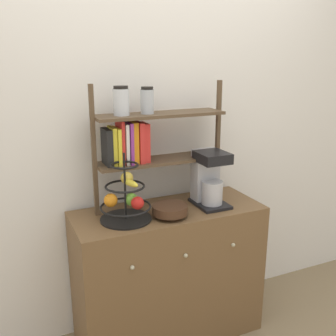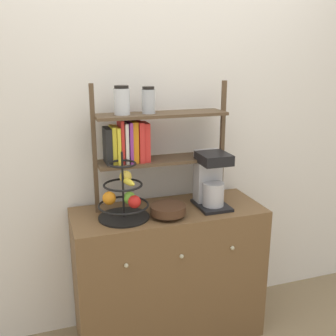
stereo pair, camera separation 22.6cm
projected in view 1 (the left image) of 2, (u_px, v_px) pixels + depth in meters
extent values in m
cube|color=silver|center=(151.00, 128.00, 2.45)|extent=(7.00, 0.05, 2.60)
cube|color=brown|center=(168.00, 273.00, 2.45)|extent=(1.14, 0.45, 0.85)
sphere|color=#B2AD8C|center=(132.00, 268.00, 2.06)|extent=(0.02, 0.02, 0.02)
sphere|color=#B2AD8C|center=(186.00, 256.00, 2.18)|extent=(0.02, 0.02, 0.02)
sphere|color=#B2AD8C|center=(233.00, 245.00, 2.31)|extent=(0.02, 0.02, 0.02)
cube|color=black|center=(210.00, 204.00, 2.41)|extent=(0.18, 0.24, 0.02)
cube|color=#B7B7BC|center=(205.00, 175.00, 2.42)|extent=(0.15, 0.10, 0.32)
cylinder|color=#B7B7BC|center=(212.00, 192.00, 2.37)|extent=(0.13, 0.13, 0.14)
cube|color=black|center=(212.00, 157.00, 2.32)|extent=(0.17, 0.19, 0.06)
cylinder|color=black|center=(126.00, 219.00, 2.19)|extent=(0.29, 0.29, 0.01)
cylinder|color=black|center=(125.00, 186.00, 2.14)|extent=(0.01, 0.01, 0.38)
torus|color=black|center=(126.00, 207.00, 2.17)|extent=(0.29, 0.29, 0.01)
torus|color=black|center=(125.00, 186.00, 2.14)|extent=(0.22, 0.22, 0.01)
torus|color=black|center=(124.00, 165.00, 2.11)|extent=(0.16, 0.16, 0.01)
sphere|color=red|center=(138.00, 203.00, 2.13)|extent=(0.07, 0.07, 0.07)
sphere|color=#6BAD33|center=(131.00, 199.00, 2.18)|extent=(0.07, 0.07, 0.07)
sphere|color=orange|center=(111.00, 200.00, 2.16)|extent=(0.08, 0.08, 0.08)
ellipsoid|color=yellow|center=(130.00, 183.00, 2.13)|extent=(0.07, 0.15, 0.04)
sphere|color=gold|center=(127.00, 178.00, 2.17)|extent=(0.07, 0.07, 0.07)
cylinder|color=#422819|center=(170.00, 215.00, 2.23)|extent=(0.11, 0.11, 0.02)
cylinder|color=#422819|center=(170.00, 209.00, 2.22)|extent=(0.20, 0.20, 0.05)
cube|color=brown|center=(94.00, 152.00, 2.16)|extent=(0.02, 0.02, 0.74)
cube|color=brown|center=(218.00, 140.00, 2.47)|extent=(0.02, 0.02, 0.74)
cube|color=brown|center=(160.00, 160.00, 2.34)|extent=(0.77, 0.20, 0.02)
cube|color=brown|center=(160.00, 115.00, 2.27)|extent=(0.77, 0.20, 0.02)
cube|color=black|center=(107.00, 147.00, 2.18)|extent=(0.03, 0.14, 0.20)
cube|color=yellow|center=(112.00, 146.00, 2.19)|extent=(0.02, 0.12, 0.21)
cube|color=yellow|center=(117.00, 146.00, 2.20)|extent=(0.02, 0.15, 0.21)
cube|color=red|center=(120.00, 142.00, 2.21)|extent=(0.02, 0.13, 0.25)
cube|color=white|center=(124.00, 143.00, 2.22)|extent=(0.02, 0.14, 0.23)
cube|color=#8C338C|center=(128.00, 142.00, 2.23)|extent=(0.02, 0.16, 0.24)
cube|color=orange|center=(133.00, 142.00, 2.24)|extent=(0.03, 0.12, 0.24)
cube|color=red|center=(139.00, 142.00, 2.25)|extent=(0.03, 0.14, 0.23)
cube|color=red|center=(144.00, 142.00, 2.27)|extent=(0.03, 0.12, 0.22)
cylinder|color=silver|center=(121.00, 102.00, 2.15)|extent=(0.09, 0.09, 0.14)
cylinder|color=black|center=(121.00, 87.00, 2.13)|extent=(0.08, 0.08, 0.02)
cylinder|color=#ADB2B7|center=(147.00, 102.00, 2.21)|extent=(0.08, 0.08, 0.14)
cylinder|color=black|center=(147.00, 88.00, 2.19)|extent=(0.07, 0.07, 0.02)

